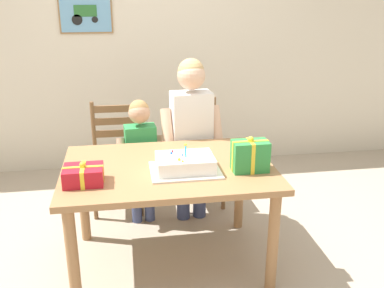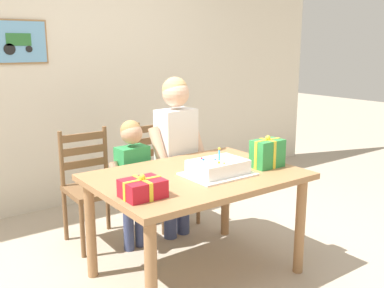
% 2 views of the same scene
% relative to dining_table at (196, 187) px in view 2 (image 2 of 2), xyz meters
% --- Properties ---
extents(ground_plane, '(20.00, 20.00, 0.00)m').
position_rel_dining_table_xyz_m(ground_plane, '(0.00, 0.00, -0.64)').
color(ground_plane, tan).
extents(back_wall, '(6.40, 0.11, 2.60)m').
position_rel_dining_table_xyz_m(back_wall, '(-0.00, 1.92, 0.66)').
color(back_wall, beige).
rests_on(back_wall, ground).
extents(dining_table, '(1.37, 0.97, 0.74)m').
position_rel_dining_table_xyz_m(dining_table, '(0.00, 0.00, 0.00)').
color(dining_table, '#9E7047').
rests_on(dining_table, ground).
extents(birthday_cake, '(0.44, 0.34, 0.19)m').
position_rel_dining_table_xyz_m(birthday_cake, '(0.10, -0.11, 0.14)').
color(birthday_cake, white).
rests_on(birthday_cake, dining_table).
extents(gift_box_red_large, '(0.24, 0.20, 0.14)m').
position_rel_dining_table_xyz_m(gift_box_red_large, '(-0.52, -0.19, 0.15)').
color(gift_box_red_large, red).
rests_on(gift_box_red_large, dining_table).
extents(gift_box_beside_cake, '(0.23, 0.14, 0.23)m').
position_rel_dining_table_xyz_m(gift_box_beside_cake, '(0.51, -0.16, 0.19)').
color(gift_box_beside_cake, '#2D8E42').
rests_on(gift_box_beside_cake, dining_table).
extents(chair_left, '(0.43, 0.43, 0.92)m').
position_rel_dining_table_xyz_m(chair_left, '(-0.35, 0.94, -0.18)').
color(chair_left, brown).
rests_on(chair_left, ground).
extents(chair_right, '(0.44, 0.44, 0.92)m').
position_rel_dining_table_xyz_m(chair_right, '(0.35, 0.94, -0.18)').
color(chair_right, brown).
rests_on(chair_right, ground).
extents(child_older, '(0.50, 0.29, 1.34)m').
position_rel_dining_table_xyz_m(child_older, '(0.25, 0.62, 0.17)').
color(child_older, '#38426B').
rests_on(child_older, ground).
extents(child_younger, '(0.38, 0.23, 1.03)m').
position_rel_dining_table_xyz_m(child_younger, '(-0.15, 0.62, -0.01)').
color(child_younger, '#38426B').
rests_on(child_younger, ground).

